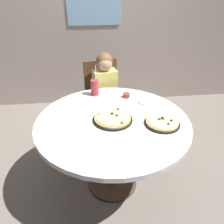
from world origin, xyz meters
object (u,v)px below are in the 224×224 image
(dining_table, at_px, (113,129))
(soda_cup, at_px, (95,87))
(diner_child, at_px, (107,105))
(sauce_bowl, at_px, (126,95))
(chair_wooden, at_px, (103,95))
(pizza_cheese, at_px, (162,122))
(plate_small, at_px, (147,101))
(pizza_veggie, at_px, (113,118))

(dining_table, xyz_separation_m, soda_cup, (-0.13, 0.49, 0.17))
(diner_child, height_order, sauce_bowl, diner_child)
(chair_wooden, xyz_separation_m, soda_cup, (-0.11, -0.41, 0.30))
(dining_table, relative_size, chair_wooden, 1.37)
(diner_child, distance_m, pizza_cheese, 0.96)
(sauce_bowl, relative_size, plate_small, 0.39)
(dining_table, height_order, pizza_veggie, pizza_veggie)
(chair_wooden, xyz_separation_m, pizza_veggie, (0.02, -0.91, 0.24))
(pizza_cheese, bearing_deg, sauce_bowl, 112.69)
(chair_wooden, distance_m, sauce_bowl, 0.59)
(chair_wooden, height_order, pizza_cheese, chair_wooden)
(pizza_cheese, bearing_deg, plate_small, 93.96)
(pizza_cheese, relative_size, soda_cup, 0.94)
(soda_cup, bearing_deg, pizza_veggie, -75.44)
(dining_table, relative_size, soda_cup, 4.22)
(diner_child, bearing_deg, dining_table, -91.23)
(chair_wooden, height_order, pizza_veggie, chair_wooden)
(dining_table, bearing_deg, diner_child, 88.77)
(dining_table, bearing_deg, sauce_bowl, 65.82)
(pizza_veggie, relative_size, soda_cup, 1.09)
(chair_wooden, distance_m, diner_child, 0.19)
(soda_cup, distance_m, sauce_bowl, 0.33)
(plate_small, bearing_deg, dining_table, -141.42)
(dining_table, bearing_deg, pizza_cheese, -14.49)
(diner_child, relative_size, plate_small, 6.01)
(dining_table, distance_m, soda_cup, 0.54)
(sauce_bowl, xyz_separation_m, plate_small, (0.19, -0.11, -0.02))
(pizza_veggie, bearing_deg, chair_wooden, 91.32)
(soda_cup, xyz_separation_m, plate_small, (0.49, -0.20, -0.08))
(pizza_cheese, bearing_deg, pizza_veggie, 165.34)
(dining_table, relative_size, diner_child, 1.20)
(chair_wooden, bearing_deg, pizza_cheese, -67.70)
(pizza_veggie, distance_m, soda_cup, 0.51)
(chair_wooden, height_order, sauce_bowl, chair_wooden)
(pizza_veggie, relative_size, plate_small, 1.86)
(soda_cup, height_order, plate_small, soda_cup)
(diner_child, height_order, soda_cup, diner_child)
(diner_child, height_order, plate_small, diner_child)
(chair_wooden, bearing_deg, diner_child, -79.03)
(diner_child, xyz_separation_m, soda_cup, (-0.14, -0.23, 0.35))
(dining_table, distance_m, pizza_veggie, 0.11)
(pizza_cheese, height_order, soda_cup, soda_cup)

